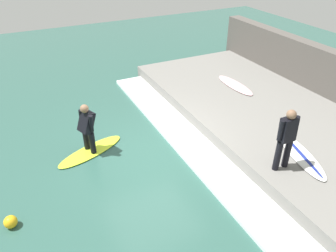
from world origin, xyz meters
The scene contains 10 objects.
ground_plane centered at (0.00, 0.00, 0.00)m, with size 28.00×28.00×0.00m, color #2D564C.
concrete_ledge centered at (3.85, 0.00, 0.22)m, with size 4.40×9.95×0.44m, color slate.
back_wall centered at (6.30, 0.00, 0.93)m, with size 0.50×10.45×1.86m, color #544F49.
wave_foam_crest centered at (1.15, 0.00, 0.05)m, with size 0.99×9.45×0.11m, color white.
surfboard_riding centered at (-1.40, 0.74, 0.03)m, with size 2.04×1.26×0.06m.
surfer_riding centered at (-1.40, 0.74, 0.82)m, with size 0.51×0.57×1.37m.
surfer_waiting_near centered at (2.23, -2.38, 1.28)m, with size 0.51×0.23×1.50m.
surfboard_waiting_near centered at (3.00, -2.25, 0.47)m, with size 1.03×2.07×0.07m.
surfboard_spare centered at (4.00, 1.76, 0.47)m, with size 0.54×1.84×0.06m.
marker_buoy centered at (-3.49, -1.07, 0.13)m, with size 0.26×0.26×0.26m, color yellow.
Camera 1 is at (-2.68, -6.56, 5.18)m, focal length 35.00 mm.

